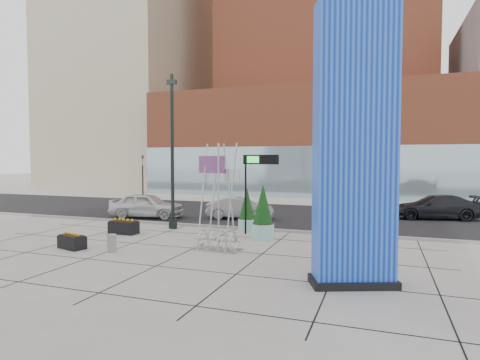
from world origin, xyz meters
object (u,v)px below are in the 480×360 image
(concrete_bollard, at_px, (112,243))
(car_white_west, at_px, (147,206))
(car_silver_mid, at_px, (240,208))
(overhead_street_sign, at_px, (259,166))
(public_art_sculpture, at_px, (218,222))
(lamp_post, at_px, (172,166))
(blue_pylon, at_px, (355,151))

(concrete_bollard, height_order, car_white_west, car_white_west)
(car_silver_mid, bearing_deg, overhead_street_sign, -160.31)
(public_art_sculpture, xyz_separation_m, concrete_bollard, (-3.93, -1.71, -0.80))
(public_art_sculpture, height_order, overhead_street_sign, public_art_sculpture)
(lamp_post, height_order, car_white_west, lamp_post)
(blue_pylon, height_order, car_white_west, blue_pylon)
(lamp_post, distance_m, overhead_street_sign, 4.92)
(lamp_post, height_order, overhead_street_sign, lamp_post)
(blue_pylon, bearing_deg, car_silver_mid, 102.66)
(public_art_sculpture, distance_m, car_white_west, 10.36)
(overhead_street_sign, bearing_deg, car_silver_mid, 129.70)
(concrete_bollard, bearing_deg, public_art_sculpture, 23.55)
(car_white_west, bearing_deg, overhead_street_sign, -119.72)
(blue_pylon, xyz_separation_m, lamp_post, (-9.90, 6.90, -0.62))
(public_art_sculpture, bearing_deg, concrete_bollard, -151.91)
(overhead_street_sign, distance_m, car_silver_mid, 5.92)
(blue_pylon, height_order, lamp_post, blue_pylon)
(concrete_bollard, xyz_separation_m, car_silver_mid, (1.91, 10.08, 0.32))
(car_white_west, distance_m, car_silver_mid, 5.97)
(blue_pylon, distance_m, car_silver_mid, 13.98)
(concrete_bollard, xyz_separation_m, overhead_street_sign, (4.51, 5.51, 3.05))
(lamp_post, distance_m, concrete_bollard, 6.48)
(blue_pylon, xyz_separation_m, car_silver_mid, (-7.58, 11.26, -3.33))
(lamp_post, relative_size, concrete_bollard, 11.56)
(lamp_post, height_order, concrete_bollard, lamp_post)
(concrete_bollard, relative_size, car_white_west, 0.15)
(concrete_bollard, relative_size, car_silver_mid, 0.17)
(blue_pylon, relative_size, overhead_street_sign, 2.09)
(blue_pylon, bearing_deg, public_art_sculpture, 131.20)
(blue_pylon, distance_m, car_white_west, 16.82)
(car_silver_mid, bearing_deg, public_art_sculpture, -176.37)
(lamp_post, xyz_separation_m, overhead_street_sign, (4.92, -0.20, 0.02))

